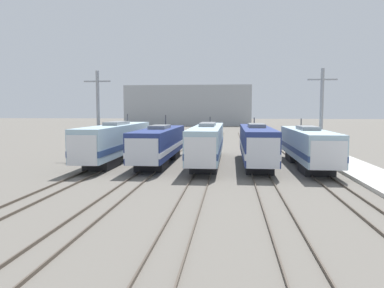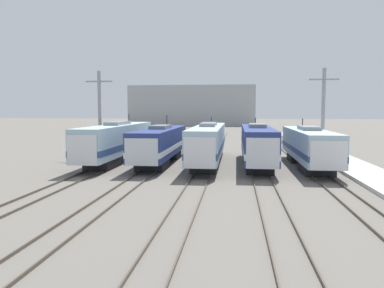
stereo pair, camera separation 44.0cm
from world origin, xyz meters
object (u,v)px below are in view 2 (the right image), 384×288
object	(u,v)px
locomotive_center_left	(160,144)
locomotive_center_right	(257,144)
locomotive_far_left	(117,141)
locomotive_far_right	(309,146)
locomotive_center	(208,143)
catenary_tower_left	(100,113)
catenary_tower_right	(323,113)

from	to	relation	value
locomotive_center_left	locomotive_center_right	world-z (taller)	locomotive_center_left
locomotive_far_left	locomotive_far_right	world-z (taller)	locomotive_far_left
locomotive_center_left	locomotive_far_left	bearing A→B (deg)	167.32
locomotive_center_left	locomotive_center_right	bearing A→B (deg)	-0.92
locomotive_center	locomotive_far_right	distance (m)	9.98
locomotive_center	catenary_tower_left	size ratio (longest dim) A/B	1.95
catenary_tower_right	locomotive_center	bearing A→B (deg)	-163.64
catenary_tower_left	catenary_tower_right	world-z (taller)	same
locomotive_center_right	catenary_tower_left	distance (m)	18.67
locomotive_far_left	locomotive_far_right	size ratio (longest dim) A/B	1.19
locomotive_center	catenary_tower_left	distance (m)	13.74
locomotive_far_left	locomotive_far_right	bearing A→B (deg)	-4.94
locomotive_center_left	locomotive_far_right	world-z (taller)	locomotive_center_left
locomotive_center_left	locomotive_far_right	distance (m)	14.84
locomotive_far_right	catenary_tower_right	bearing A→B (deg)	65.16
locomotive_far_left	catenary_tower_right	world-z (taller)	catenary_tower_right
locomotive_center_left	locomotive_center	xyz separation A→B (m)	(4.94, 0.81, 0.12)
catenary_tower_left	locomotive_far_left	bearing A→B (deg)	-47.29
locomotive_center	locomotive_center_right	size ratio (longest dim) A/B	1.17
locomotive_center_right	locomotive_far_right	bearing A→B (deg)	-5.08
locomotive_center_left	catenary_tower_left	world-z (taller)	catenary_tower_left
locomotive_far_left	locomotive_center_right	xyz separation A→B (m)	(14.83, -1.27, -0.05)
locomotive_center_left	locomotive_far_right	xyz separation A→B (m)	(14.83, -0.60, -0.00)
locomotive_center	catenary_tower_left	xyz separation A→B (m)	(-12.91, 3.58, 3.03)
locomotive_center_left	catenary_tower_left	bearing A→B (deg)	151.15
locomotive_center_left	locomotive_center	world-z (taller)	locomotive_center_left
catenary_tower_left	locomotive_far_right	bearing A→B (deg)	-12.34
locomotive_far_left	locomotive_center	distance (m)	9.89
catenary_tower_right	locomotive_far_left	bearing A→B (deg)	-171.55
locomotive_center	locomotive_center_right	bearing A→B (deg)	-11.11
locomotive_center	locomotive_far_right	size ratio (longest dim) A/B	1.20
locomotive_far_left	locomotive_center_left	size ratio (longest dim) A/B	1.20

